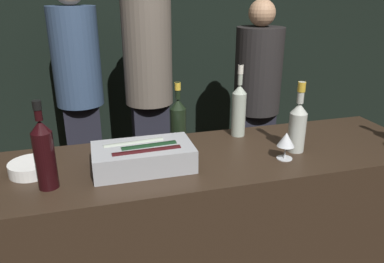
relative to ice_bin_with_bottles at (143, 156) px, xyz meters
The scene contains 12 objects.
wall_back_chalkboard 2.14m from the ice_bin_with_bottles, 83.34° to the left, with size 6.40×0.06×2.80m.
bar_counter 0.59m from the ice_bin_with_bottles, 10.40° to the left, with size 2.33×0.62×0.96m.
ice_bin_with_bottles is the anchor object (origin of this frame).
bowl_white 0.48m from the ice_bin_with_bottles, behind, with size 0.19×0.19×0.05m.
wine_glass 0.66m from the ice_bin_with_bottles, ahead, with size 0.08×0.08×0.13m.
red_wine_bottle_black_foil 0.41m from the ice_bin_with_bottles, 169.91° to the right, with size 0.08×0.08×0.36m.
white_wine_bottle 0.62m from the ice_bin_with_bottles, 25.24° to the left, with size 0.08×0.08×0.38m.
rose_wine_bottle 0.75m from the ice_bin_with_bottles, ahead, with size 0.08×0.08×0.34m.
champagne_bottle 0.33m from the ice_bin_with_bottles, 48.27° to the left, with size 0.08×0.08×0.32m.
person_in_hoodie 1.70m from the ice_bin_with_bottles, 48.08° to the left, with size 0.38×0.38×1.64m.
person_blond_tee 1.36m from the ice_bin_with_bottles, 79.45° to the left, with size 0.37×0.37×1.86m.
person_grey_polo 1.57m from the ice_bin_with_bottles, 100.38° to the left, with size 0.37×0.37×1.80m.
Camera 1 is at (-0.44, -1.23, 1.71)m, focal length 35.00 mm.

